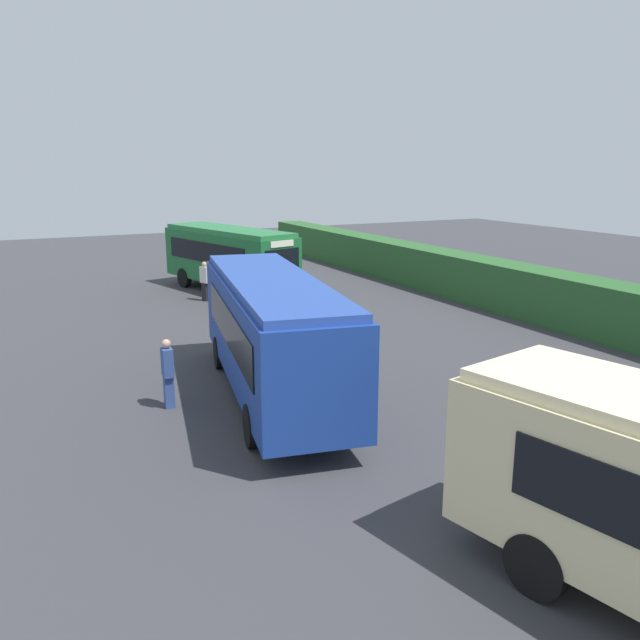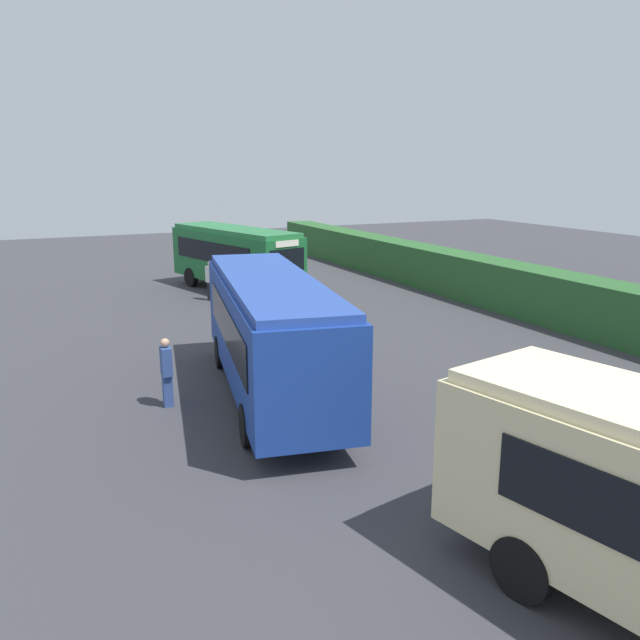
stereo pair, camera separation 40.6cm
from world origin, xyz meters
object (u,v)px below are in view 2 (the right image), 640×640
(bus_green, at_px, (235,255))
(person_far, at_px, (167,371))
(person_left, at_px, (277,268))
(bus_blue, at_px, (271,330))
(person_center, at_px, (211,280))
(person_right, at_px, (301,277))

(bus_green, relative_size, person_far, 4.77)
(bus_green, distance_m, person_far, 15.80)
(bus_green, xyz_separation_m, person_left, (-0.50, 2.40, -0.88))
(bus_blue, bearing_deg, person_left, -11.10)
(person_left, height_order, person_center, person_center)
(bus_blue, relative_size, person_left, 5.55)
(bus_blue, bearing_deg, person_center, 2.05)
(bus_blue, height_order, person_left, bus_blue)
(person_left, relative_size, person_far, 0.98)
(person_center, bearing_deg, person_right, -32.85)
(bus_blue, distance_m, person_left, 16.58)
(bus_green, height_order, person_left, bus_green)
(bus_blue, bearing_deg, person_right, -15.84)
(person_far, bearing_deg, bus_blue, 172.63)
(person_left, bearing_deg, person_center, 116.11)
(person_right, bearing_deg, person_center, -32.97)
(bus_green, xyz_separation_m, person_center, (1.56, -1.72, -0.85))
(person_left, bearing_deg, bus_blue, 157.83)
(person_right, bearing_deg, person_left, -110.75)
(person_center, distance_m, person_right, 4.43)
(person_left, distance_m, person_right, 2.51)
(person_center, bearing_deg, person_far, -137.66)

